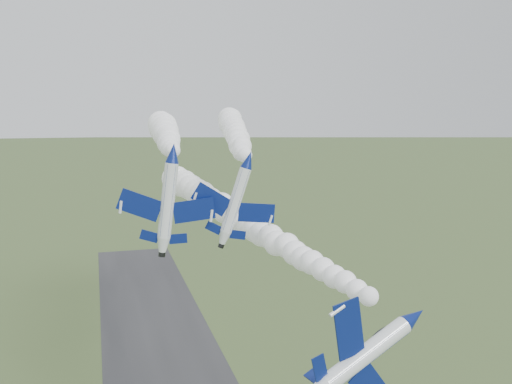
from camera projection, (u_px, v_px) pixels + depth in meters
jet_lead at (415, 317)px, 45.97m from camera, size 4.94×12.54×9.57m
smoke_trail_jet_lead at (240, 219)px, 74.60m from camera, size 17.11×58.54×4.43m
jet_pair_left at (173, 153)px, 61.07m from camera, size 10.51×12.60×3.22m
smoke_trail_jet_pair_left at (166, 134)px, 94.68m from camera, size 12.50×63.90×5.66m
jet_pair_right at (249, 160)px, 63.21m from camera, size 9.24×11.45×3.69m
smoke_trail_jet_pair_right at (235, 132)px, 98.19m from camera, size 15.43×66.22×5.09m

